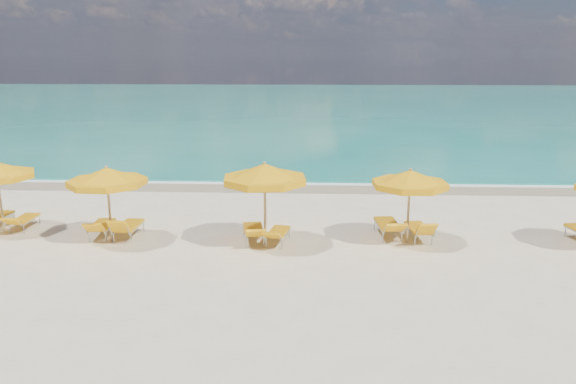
{
  "coord_description": "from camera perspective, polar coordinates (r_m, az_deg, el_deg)",
  "views": [
    {
      "loc": [
        0.84,
        -16.41,
        5.63
      ],
      "look_at": [
        0.0,
        1.5,
        1.2
      ],
      "focal_mm": 35.0,
      "sensor_mm": 36.0,
      "label": 1
    }
  ],
  "objects": [
    {
      "name": "ground_plane",
      "position": [
        17.37,
        -0.23,
        -5.04
      ],
      "size": [
        120.0,
        120.0,
        0.0
      ],
      "primitive_type": "plane",
      "color": "beige"
    },
    {
      "name": "lounger_4_left",
      "position": [
        17.99,
        10.13,
        -3.79
      ],
      "size": [
        0.82,
        2.02,
        0.81
      ],
      "rotation": [
        0.0,
        0.0,
        0.09
      ],
      "color": "#A5A8AD",
      "rests_on": "ground"
    },
    {
      "name": "ocean",
      "position": [
        64.66,
        1.94,
        8.88
      ],
      "size": [
        120.0,
        80.0,
        0.3
      ],
      "primitive_type": "cube",
      "color": "#157A67",
      "rests_on": "ground"
    },
    {
      "name": "lounger_3_right",
      "position": [
        17.15,
        -1.06,
        -4.58
      ],
      "size": [
        0.81,
        1.71,
        0.68
      ],
      "rotation": [
        0.0,
        0.0,
        -0.17
      ],
      "color": "#A5A8AD",
      "rests_on": "ground"
    },
    {
      "name": "lounger_3_left",
      "position": [
        17.31,
        -3.51,
        -4.36
      ],
      "size": [
        0.9,
        1.9,
        0.75
      ],
      "rotation": [
        0.0,
        0.0,
        0.17
      ],
      "color": "#A5A8AD",
      "rests_on": "ground"
    },
    {
      "name": "umbrella_4",
      "position": [
        17.08,
        12.29,
        1.26
      ],
      "size": [
        2.96,
        2.96,
        2.34
      ],
      "rotation": [
        0.0,
        0.0,
        -0.35
      ],
      "color": "tan",
      "rests_on": "ground"
    },
    {
      "name": "umbrella_2",
      "position": [
        17.6,
        -17.92,
        1.45
      ],
      "size": [
        3.01,
        3.01,
        2.4
      ],
      "rotation": [
        0.0,
        0.0,
        0.33
      ],
      "color": "tan",
      "rests_on": "ground"
    },
    {
      "name": "umbrella_3",
      "position": [
        16.45,
        -2.39,
        1.82
      ],
      "size": [
        3.15,
        3.15,
        2.58
      ],
      "rotation": [
        0.0,
        0.0,
        -0.28
      ],
      "color": "tan",
      "rests_on": "ground"
    },
    {
      "name": "lounger_1_right",
      "position": [
        20.45,
        -25.24,
        -2.89
      ],
      "size": [
        0.56,
        1.64,
        0.67
      ],
      "rotation": [
        0.0,
        0.0,
        0.01
      ],
      "color": "#A5A8AD",
      "rests_on": "ground"
    },
    {
      "name": "lounger_4_right",
      "position": [
        17.9,
        13.13,
        -4.09
      ],
      "size": [
        0.75,
        1.75,
        0.84
      ],
      "rotation": [
        0.0,
        0.0,
        0.1
      ],
      "color": "#A5A8AD",
      "rests_on": "ground"
    },
    {
      "name": "lounger_2_right",
      "position": [
        18.34,
        -15.9,
        -3.82
      ],
      "size": [
        0.66,
        1.76,
        0.87
      ],
      "rotation": [
        0.0,
        0.0,
        -0.03
      ],
      "color": "#A5A8AD",
      "rests_on": "ground"
    },
    {
      "name": "foam_line",
      "position": [
        25.26,
        0.71,
        1.0
      ],
      "size": [
        120.0,
        1.2,
        0.03
      ],
      "primitive_type": "cube",
      "color": "white",
      "rests_on": "ground"
    },
    {
      "name": "whitecap_near",
      "position": [
        34.56,
        -8.8,
        4.34
      ],
      "size": [
        14.0,
        0.36,
        0.05
      ],
      "primitive_type": "cube",
      "color": "white",
      "rests_on": "ground"
    },
    {
      "name": "lounger_2_left",
      "position": [
        18.69,
        -18.38,
        -3.69
      ],
      "size": [
        0.76,
        1.83,
        0.77
      ],
      "rotation": [
        0.0,
        0.0,
        0.1
      ],
      "color": "#A5A8AD",
      "rests_on": "ground"
    },
    {
      "name": "whitecap_far",
      "position": [
        41.42,
        12.67,
        5.73
      ],
      "size": [
        18.0,
        0.3,
        0.05
      ],
      "primitive_type": "cube",
      "color": "white",
      "rests_on": "ground"
    },
    {
      "name": "wet_sand_band",
      "position": [
        24.48,
        0.64,
        0.58
      ],
      "size": [
        120.0,
        2.6,
        0.01
      ],
      "primitive_type": "cube",
      "color": "tan",
      "rests_on": "ground"
    }
  ]
}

